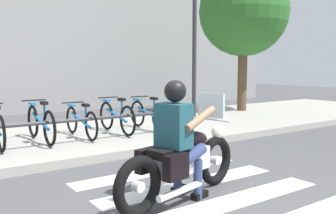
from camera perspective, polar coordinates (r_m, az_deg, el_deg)
ground_plane at (r=4.29m, az=4.49°, el=-15.83°), size 48.00×48.00×0.00m
sidewalk at (r=8.35m, az=-16.77°, el=-4.58°), size 24.00×4.40×0.15m
crosswalk_stripe_2 at (r=4.63m, az=9.85°, el=-14.15°), size 2.80×0.40×0.01m
crosswalk_stripe_3 at (r=5.19m, az=3.48°, el=-11.78°), size 2.80×0.40×0.01m
crosswalk_stripe_4 at (r=5.81m, az=-1.51°, el=-9.78°), size 2.80×0.40×0.01m
motorcycle at (r=4.53m, az=2.19°, el=-8.34°), size 2.10×0.84×1.26m
rider at (r=4.39m, az=1.55°, el=-3.85°), size 0.71×0.64×1.46m
bicycle_3 at (r=7.58m, az=-19.06°, el=-2.38°), size 0.48×1.75×0.80m
bicycle_4 at (r=7.84m, az=-13.30°, el=-2.17°), size 0.48×1.64×0.72m
bicycle_5 at (r=8.17m, az=-7.96°, el=-1.53°), size 0.48×1.65×0.79m
bicycle_6 at (r=8.57m, az=-3.07°, el=-1.17°), size 0.48×1.62×0.77m
bike_rack at (r=7.04m, az=-17.84°, el=-2.48°), size 5.51×0.07×0.49m
street_lamp at (r=10.60m, az=4.10°, el=10.76°), size 0.28×0.28×3.99m
tree_near_rack at (r=12.59m, az=11.60°, el=14.20°), size 2.91×2.91×4.84m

